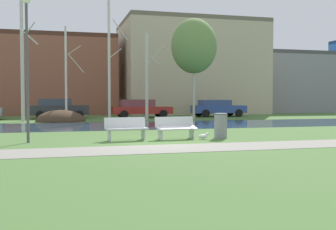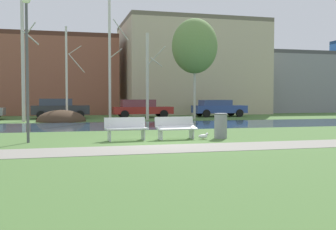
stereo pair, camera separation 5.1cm
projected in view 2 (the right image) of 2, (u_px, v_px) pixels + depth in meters
name	position (u px, v px, depth m)	size (l,w,h in m)	color
ground_plane	(120.00, 125.00, 24.17)	(120.00, 120.00, 0.00)	#476B33
paved_path_strip	(170.00, 149.00, 12.81)	(60.00, 2.10, 0.01)	gray
river_band	(122.00, 125.00, 23.38)	(80.00, 6.99, 0.01)	#2D475B
soil_mound	(61.00, 122.00, 27.30)	(3.30, 2.96, 1.58)	#423021
bench_left	(126.00, 128.00, 15.25)	(1.65, 0.72, 0.87)	silver
bench_right	(176.00, 127.00, 15.74)	(1.65, 0.72, 0.87)	silver
trash_bin	(221.00, 125.00, 16.04)	(0.53, 0.53, 1.00)	gray
seagull	(203.00, 136.00, 15.62)	(0.44, 0.16, 0.26)	white
streetlamp	(27.00, 44.00, 14.35)	(0.32, 0.32, 5.27)	#4C4C51
birch_far_left	(23.00, 50.00, 26.90)	(1.18, 1.92, 9.46)	beige
birch_left	(67.00, 73.00, 28.23)	(1.33, 2.28, 6.59)	beige
birch_center_left	(110.00, 59.00, 28.10)	(1.39, 2.15, 8.48)	beige
birch_center	(148.00, 76.00, 28.76)	(1.43, 2.38, 6.21)	beige
birch_center_right	(195.00, 46.00, 30.42)	(3.45, 3.45, 7.58)	#BCB7A8
parked_sedan_second_dark	(60.00, 108.00, 31.24)	(4.33, 1.94, 1.54)	#282B30
parked_hatch_third_red	(141.00, 108.00, 32.62)	(4.78, 1.98, 1.47)	maroon
parked_wagon_fourth_blue	(218.00, 108.00, 34.41)	(4.48, 2.07, 1.42)	#2D4793
building_brick_low	(35.00, 75.00, 39.28)	(15.54, 7.11, 7.60)	brown
building_beige_block	(190.00, 68.00, 42.05)	(13.90, 9.83, 9.33)	#BCAD8E
building_grey_warehouse	(296.00, 83.00, 46.60)	(10.35, 7.71, 6.65)	gray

